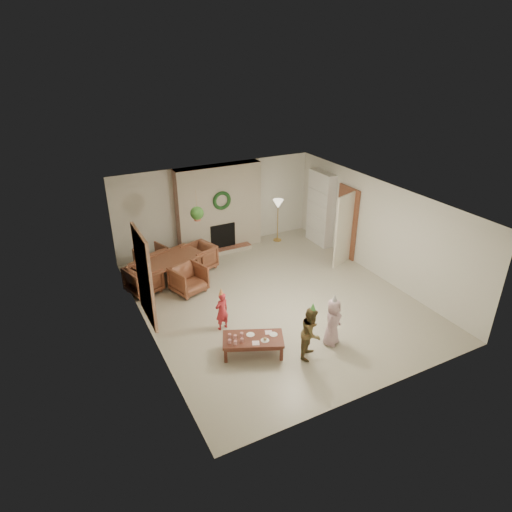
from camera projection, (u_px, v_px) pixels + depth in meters
floor at (275, 299)px, 10.56m from camera, size 7.00×7.00×0.00m
ceiling at (277, 200)px, 9.46m from camera, size 7.00×7.00×0.00m
wall_back at (216, 206)px, 12.80m from camera, size 7.00×0.00×7.00m
wall_front at (381, 334)px, 7.21m from camera, size 7.00×0.00×7.00m
wall_left at (145, 282)px, 8.78m from camera, size 0.00×7.00×7.00m
wall_right at (378, 229)px, 11.24m from camera, size 0.00×7.00×7.00m
fireplace_mass at (219, 208)px, 12.64m from camera, size 2.50×0.40×2.50m
fireplace_hearth at (225, 250)px, 12.89m from camera, size 1.60×0.30×0.12m
fireplace_firebox at (223, 236)px, 12.85m from camera, size 0.75×0.12×0.75m
fireplace_wreath at (222, 201)px, 12.33m from camera, size 0.54×0.10×0.54m
floor_lamp_base at (277, 240)px, 13.68m from camera, size 0.25×0.25×0.03m
floor_lamp_post at (278, 222)px, 13.41m from camera, size 0.03×0.03×1.19m
floor_lamp_shade at (278, 204)px, 13.16m from camera, size 0.32×0.32×0.26m
bookshelf_carcass at (321, 208)px, 13.08m from camera, size 0.30×1.00×2.20m
bookshelf_shelf_a at (319, 229)px, 13.36m from camera, size 0.30×0.92×0.03m
bookshelf_shelf_b at (320, 216)px, 13.18m from camera, size 0.30×0.92×0.03m
bookshelf_shelf_c at (320, 204)px, 13.00m from camera, size 0.30×0.92×0.03m
bookshelf_shelf_d at (321, 191)px, 12.83m from camera, size 0.30×0.92×0.03m
books_row_lower at (321, 226)px, 13.17m from camera, size 0.20×0.40×0.24m
books_row_mid at (318, 211)px, 13.15m from camera, size 0.20×0.44×0.24m
books_row_upper at (322, 201)px, 12.86m from camera, size 0.20×0.36×0.22m
door_frame at (347, 222)px, 12.28m from camera, size 0.05×0.86×2.04m
door_leaf at (344, 230)px, 11.83m from camera, size 0.77×0.32×2.00m
curtain_panel at (144, 277)px, 8.95m from camera, size 0.06×1.20×2.00m
dining_table at (170, 270)px, 11.24m from camera, size 1.98×1.49×0.62m
dining_chair_near at (189, 279)px, 10.74m from camera, size 0.93×0.95×0.69m
dining_chair_far at (152, 259)px, 11.72m from camera, size 0.93×0.95×0.69m
dining_chair_left at (144, 279)px, 10.73m from camera, size 0.95×0.93×0.69m
dining_chair_right at (199, 257)px, 11.85m from camera, size 0.95×0.93×0.69m
hanging_plant_cord at (196, 204)px, 10.28m from camera, size 0.01×0.01×0.70m
hanging_plant_pot at (197, 218)px, 10.43m from camera, size 0.16×0.16×0.12m
hanging_plant_foliage at (197, 213)px, 10.38m from camera, size 0.32×0.32×0.32m
coffee_table_top at (253, 339)px, 8.59m from camera, size 1.32×1.02×0.05m
coffee_table_apron at (253, 342)px, 8.62m from camera, size 1.20×0.90×0.07m
coffee_leg_fl at (226, 355)px, 8.43m from camera, size 0.08×0.08×0.31m
coffee_leg_fr at (281, 353)px, 8.49m from camera, size 0.08×0.08×0.31m
coffee_leg_bl at (226, 340)px, 8.86m from camera, size 0.08×0.08×0.31m
coffee_leg_br at (279, 338)px, 8.92m from camera, size 0.08×0.08×0.31m
cup_a at (230, 341)px, 8.42m from camera, size 0.08×0.08×0.08m
cup_b at (230, 336)px, 8.58m from camera, size 0.08×0.08×0.08m
cup_c at (235, 343)px, 8.38m from camera, size 0.08×0.08×0.08m
cup_d at (235, 337)px, 8.55m from camera, size 0.08×0.08×0.08m
cup_e at (242, 340)px, 8.46m from camera, size 0.08×0.08×0.08m
cup_f at (242, 334)px, 8.62m from camera, size 0.08×0.08×0.08m
plate_a at (250, 335)px, 8.68m from camera, size 0.22×0.22×0.01m
plate_b at (265, 340)px, 8.51m from camera, size 0.22×0.22×0.01m
plate_c at (273, 334)px, 8.68m from camera, size 0.22×0.22×0.01m
food_scoop at (265, 339)px, 8.50m from camera, size 0.08×0.08×0.06m
napkin_left at (256, 343)px, 8.44m from camera, size 0.18×0.18×0.01m
napkin_right at (269, 332)px, 8.74m from camera, size 0.18×0.18×0.01m
child_red at (222, 311)px, 9.30m from camera, size 0.36×0.28×0.88m
party_hat_red at (221, 292)px, 9.09m from camera, size 0.13×0.13×0.17m
child_plaid at (311, 332)px, 8.45m from camera, size 0.67×0.65×1.08m
party_hat_plaid at (313, 307)px, 8.19m from camera, size 0.16×0.16×0.18m
child_pink at (333, 322)px, 8.82m from camera, size 0.59×0.53×1.02m
party_hat_pink at (335, 298)px, 8.58m from camera, size 0.17×0.17×0.18m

